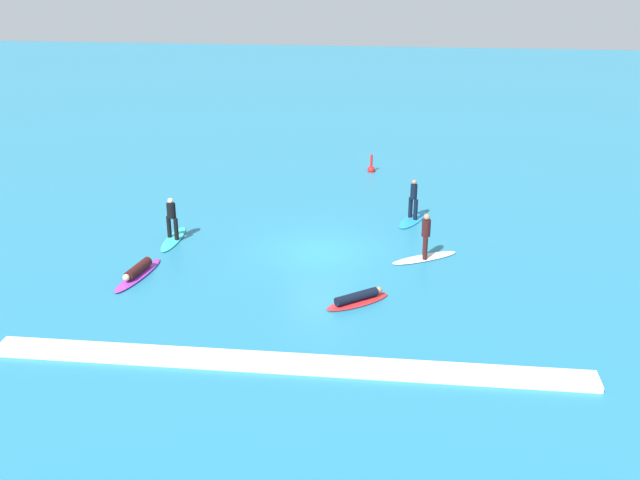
{
  "coord_description": "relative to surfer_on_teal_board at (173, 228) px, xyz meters",
  "views": [
    {
      "loc": [
        2.98,
        -26.64,
        11.35
      ],
      "look_at": [
        0.0,
        0.0,
        0.5
      ],
      "focal_mm": 41.94,
      "sensor_mm": 36.0,
      "label": 1
    }
  ],
  "objects": [
    {
      "name": "surfer_on_red_board",
      "position": [
        7.79,
        -4.75,
        -0.38
      ],
      "size": [
        2.35,
        2.05,
        0.39
      ],
      "rotation": [
        0.0,
        0.0,
        0.66
      ],
      "color": "red",
      "rests_on": "ground_plane"
    },
    {
      "name": "surfer_on_purple_board",
      "position": [
        -0.25,
        -3.56,
        -0.36
      ],
      "size": [
        1.15,
        3.15,
        0.46
      ],
      "rotation": [
        0.0,
        0.0,
        4.53
      ],
      "color": "purple",
      "rests_on": "ground_plane"
    },
    {
      "name": "surfer_on_teal_board",
      "position": [
        0.0,
        0.0,
        0.0
      ],
      "size": [
        0.63,
        2.74,
        1.8
      ],
      "rotation": [
        0.0,
        0.0,
        4.7
      ],
      "color": "#33C6CC",
      "rests_on": "ground_plane"
    },
    {
      "name": "ground_plane",
      "position": [
        6.04,
        -0.56,
        -0.53
      ],
      "size": [
        120.0,
        120.0,
        0.0
      ],
      "primitive_type": "plane",
      "color": "teal",
      "rests_on": "ground"
    },
    {
      "name": "marker_buoy",
      "position": [
        7.5,
        10.46,
        -0.36
      ],
      "size": [
        0.4,
        0.4,
        1.02
      ],
      "color": "red",
      "rests_on": "ground_plane"
    },
    {
      "name": "wave_crest",
      "position": [
        6.04,
        -8.99,
        -0.44
      ],
      "size": [
        17.31,
        0.9,
        0.18
      ],
      "primitive_type": "cube",
      "color": "white",
      "rests_on": "ground_plane"
    },
    {
      "name": "surfer_on_blue_board",
      "position": [
        9.64,
        3.44,
        -0.08
      ],
      "size": [
        1.64,
        2.7,
        1.82
      ],
      "rotation": [
        0.0,
        0.0,
        1.2
      ],
      "color": "#1E8CD1",
      "rests_on": "ground_plane"
    },
    {
      "name": "surfer_on_white_board",
      "position": [
        10.08,
        -0.77,
        0.01
      ],
      "size": [
        2.72,
        1.97,
        1.82
      ],
      "rotation": [
        0.0,
        0.0,
        0.54
      ],
      "color": "white",
      "rests_on": "ground_plane"
    }
  ]
}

